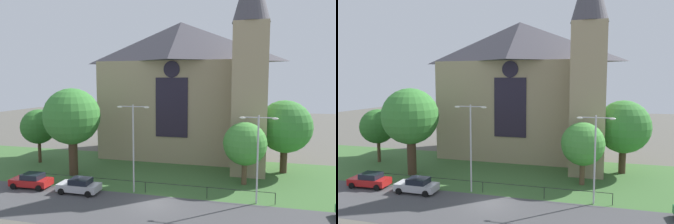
% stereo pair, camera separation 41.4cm
% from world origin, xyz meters
% --- Properties ---
extents(ground, '(160.00, 160.00, 0.00)m').
position_xyz_m(ground, '(0.00, 10.00, 0.00)').
color(ground, '#56544C').
extents(road_asphalt, '(120.00, 8.00, 0.01)m').
position_xyz_m(road_asphalt, '(0.00, -2.00, 0.00)').
color(road_asphalt, '#424244').
rests_on(road_asphalt, ground).
extents(grass_verge, '(120.00, 20.00, 0.01)m').
position_xyz_m(grass_verge, '(0.00, 8.00, 0.00)').
color(grass_verge, '#3D6633').
rests_on(grass_verge, ground).
extents(church_building, '(23.20, 16.20, 26.00)m').
position_xyz_m(church_building, '(-0.84, 19.22, 10.27)').
color(church_building, tan).
rests_on(church_building, ground).
extents(iron_railing, '(24.89, 0.07, 1.13)m').
position_xyz_m(iron_railing, '(-1.61, 2.50, 0.95)').
color(iron_railing, black).
rests_on(iron_railing, ground).
extents(tree_left_near, '(6.66, 6.66, 10.41)m').
position_xyz_m(tree_left_near, '(-11.92, 6.18, 7.00)').
color(tree_left_near, '#423021').
rests_on(tree_left_near, ground).
extents(tree_left_far, '(4.73, 4.73, 7.39)m').
position_xyz_m(tree_left_far, '(-19.50, 10.02, 5.01)').
color(tree_left_far, '#4C3823').
rests_on(tree_left_far, ground).
extents(tree_right_far, '(6.40, 6.40, 8.94)m').
position_xyz_m(tree_right_far, '(12.69, 13.21, 5.70)').
color(tree_right_far, '#423021').
rests_on(tree_right_far, ground).
extents(tree_right_near, '(4.67, 4.67, 6.83)m').
position_xyz_m(tree_right_near, '(8.01, 7.59, 4.47)').
color(tree_right_near, brown).
rests_on(tree_right_near, ground).
extents(streetlamp_near, '(3.37, 0.26, 8.91)m').
position_xyz_m(streetlamp_near, '(-2.80, 2.40, 5.60)').
color(streetlamp_near, '#B2B2B7').
rests_on(streetlamp_near, ground).
extents(streetlamp_far, '(3.37, 0.26, 8.16)m').
position_xyz_m(streetlamp_far, '(9.14, 2.40, 5.20)').
color(streetlamp_far, '#B2B2B7').
rests_on(streetlamp_far, ground).
extents(parked_car_red, '(4.28, 2.18, 1.51)m').
position_xyz_m(parked_car_red, '(-13.78, 1.04, 0.74)').
color(parked_car_red, '#B21919').
rests_on(parked_car_red, ground).
extents(parked_car_silver, '(4.21, 2.03, 1.51)m').
position_xyz_m(parked_car_silver, '(-8.03, 0.84, 0.74)').
color(parked_car_silver, '#B7B7BC').
rests_on(parked_car_silver, ground).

